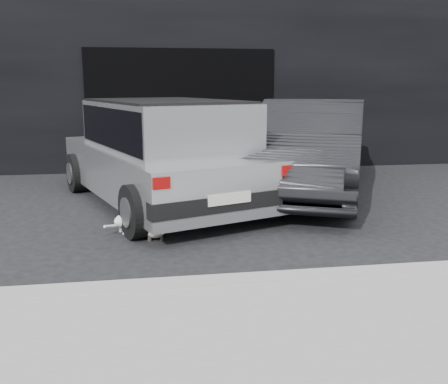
{
  "coord_description": "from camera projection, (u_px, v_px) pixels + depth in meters",
  "views": [
    {
      "loc": [
        0.22,
        -6.84,
        1.86
      ],
      "look_at": [
        1.11,
        -1.17,
        0.62
      ],
      "focal_mm": 40.0,
      "sensor_mm": 36.0,
      "label": 1
    }
  ],
  "objects": [
    {
      "name": "cat_siamese",
      "position": [
        154.0,
        228.0,
        6.14
      ],
      "size": [
        0.35,
        0.85,
        0.3
      ],
      "rotation": [
        0.0,
        0.0,
        3.25
      ],
      "color": "beige",
      "rests_on": "ground"
    },
    {
      "name": "building_facade",
      "position": [
        175.0,
        58.0,
        12.38
      ],
      "size": [
        34.0,
        4.0,
        5.0
      ],
      "primitive_type": "cube",
      "color": "black",
      "rests_on": "ground"
    },
    {
      "name": "garage_opening",
      "position": [
        181.0,
        111.0,
        10.69
      ],
      "size": [
        4.0,
        0.1,
        2.6
      ],
      "primitive_type": "cube",
      "color": "black",
      "rests_on": "ground"
    },
    {
      "name": "sidewalk",
      "position": [
        267.0,
        352.0,
        3.44
      ],
      "size": [
        18.0,
        2.2,
        0.11
      ],
      "primitive_type": "cube",
      "color": "gray",
      "rests_on": "ground"
    },
    {
      "name": "ground",
      "position": [
        132.0,
        220.0,
        6.96
      ],
      "size": [
        80.0,
        80.0,
        0.0
      ],
      "primitive_type": "plane",
      "color": "black",
      "rests_on": "ground"
    },
    {
      "name": "cat_white",
      "position": [
        135.0,
        218.0,
        6.44
      ],
      "size": [
        0.67,
        0.43,
        0.35
      ],
      "rotation": [
        0.0,
        0.0,
        -1.15
      ],
      "color": "silver",
      "rests_on": "ground"
    },
    {
      "name": "second_car",
      "position": [
        310.0,
        148.0,
        8.52
      ],
      "size": [
        3.55,
        5.15,
        1.61
      ],
      "primitive_type": "imported",
      "rotation": [
        0.0,
        0.0,
        -0.42
      ],
      "color": "black",
      "rests_on": "ground"
    },
    {
      "name": "curb",
      "position": [
        236.0,
        284.0,
        4.59
      ],
      "size": [
        18.0,
        0.25,
        0.12
      ],
      "primitive_type": "cube",
      "color": "gray",
      "rests_on": "ground"
    },
    {
      "name": "silver_hatchback",
      "position": [
        163.0,
        148.0,
        7.7
      ],
      "size": [
        3.38,
        4.85,
        1.64
      ],
      "rotation": [
        0.0,
        0.0,
        0.35
      ],
      "color": "#ABADB0",
      "rests_on": "ground"
    }
  ]
}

